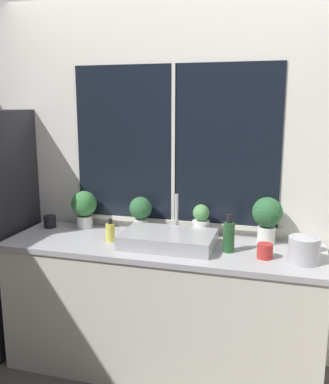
# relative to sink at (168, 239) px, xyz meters

# --- Properties ---
(wall_back) EXTENTS (8.00, 0.09, 2.70)m
(wall_back) POSITION_rel_sink_xyz_m (-0.06, 0.37, 0.42)
(wall_back) COLOR silver
(wall_back) RESTS_ON ground_plane
(wall_left) EXTENTS (0.06, 7.00, 2.70)m
(wall_left) POSITION_rel_sink_xyz_m (-2.08, 1.22, 0.42)
(wall_left) COLOR silver
(wall_left) RESTS_ON ground_plane
(counter) EXTENTS (2.06, 0.60, 0.89)m
(counter) POSITION_rel_sink_xyz_m (-0.06, 0.01, -0.49)
(counter) COLOR silver
(counter) RESTS_ON ground_plane
(sink) EXTENTS (0.59, 0.42, 0.30)m
(sink) POSITION_rel_sink_xyz_m (0.00, 0.00, 0.00)
(sink) COLOR #ADADB2
(sink) RESTS_ON counter
(potted_plant_far_left) EXTENTS (0.19, 0.19, 0.27)m
(potted_plant_far_left) POSITION_rel_sink_xyz_m (-0.70, 0.23, 0.11)
(potted_plant_far_left) COLOR white
(potted_plant_far_left) RESTS_ON counter
(potted_plant_center_left) EXTENTS (0.16, 0.16, 0.26)m
(potted_plant_center_left) POSITION_rel_sink_xyz_m (-0.27, 0.23, 0.11)
(potted_plant_center_left) COLOR white
(potted_plant_center_left) RESTS_ON counter
(potted_plant_center_right) EXTENTS (0.12, 0.12, 0.23)m
(potted_plant_center_right) POSITION_rel_sink_xyz_m (0.17, 0.23, 0.07)
(potted_plant_center_right) COLOR white
(potted_plant_center_right) RESTS_ON counter
(potted_plant_far_right) EXTENTS (0.20, 0.20, 0.31)m
(potted_plant_far_right) POSITION_rel_sink_xyz_m (0.60, 0.23, 0.14)
(potted_plant_far_right) COLOR white
(potted_plant_far_right) RESTS_ON counter
(soap_bottle) EXTENTS (0.06, 0.06, 0.15)m
(soap_bottle) POSITION_rel_sink_xyz_m (-0.40, -0.01, 0.02)
(soap_bottle) COLOR #DBD14C
(soap_bottle) RESTS_ON counter
(bottle_tall) EXTENTS (0.07, 0.07, 0.24)m
(bottle_tall) POSITION_rel_sink_xyz_m (0.38, -0.00, 0.05)
(bottle_tall) COLOR #235128
(bottle_tall) RESTS_ON counter
(mug_black) EXTENTS (0.09, 0.09, 0.09)m
(mug_black) POSITION_rel_sink_xyz_m (-0.95, 0.16, -0.00)
(mug_black) COLOR black
(mug_black) RESTS_ON counter
(mug_red) EXTENTS (0.09, 0.09, 0.09)m
(mug_red) POSITION_rel_sink_xyz_m (0.61, -0.05, -0.00)
(mug_red) COLOR #B72D28
(mug_red) RESTS_ON counter
(mug_green) EXTENTS (0.08, 0.08, 0.09)m
(mug_green) POSITION_rel_sink_xyz_m (0.88, 0.15, 0.00)
(mug_green) COLOR #38844C
(mug_green) RESTS_ON counter
(kettle) EXTENTS (0.18, 0.18, 0.17)m
(kettle) POSITION_rel_sink_xyz_m (0.82, -0.07, 0.04)
(kettle) COLOR #B2B2B7
(kettle) RESTS_ON counter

